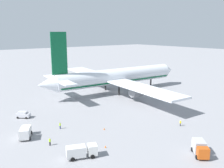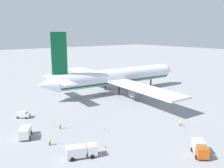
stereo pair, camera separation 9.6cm
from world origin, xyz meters
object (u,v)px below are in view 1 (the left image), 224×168
Objects in this scene: service_truck_0 at (25,132)px; ground_worker_0 at (180,123)px; airliner at (115,77)px; traffic_cone_1 at (78,76)px; ground_worker_1 at (60,126)px; ground_worker_2 at (50,142)px; traffic_cone_2 at (105,147)px; service_truck_1 at (200,148)px; traffic_cone_0 at (104,129)px; service_van at (23,115)px; service_truck_3 at (81,151)px.

ground_worker_0 is (36.56, -18.83, -0.64)m from service_truck_0.
airliner is 139.72× the size of traffic_cone_1.
airliner is 43.71m from ground_worker_1.
ground_worker_0 is 3.08× the size of traffic_cone_1.
ground_worker_2 is 12.90m from traffic_cone_2.
airliner is at bearing 69.75° from service_truck_1.
traffic_cone_0 is 1.00× the size of traffic_cone_2.
ground_worker_0 is at bearing -100.42° from traffic_cone_1.
traffic_cone_1 is at bearing 56.49° from ground_worker_1.
service_van is 32.17m from traffic_cone_2.
service_truck_0 is 41.13m from ground_worker_0.
service_van is 15.63m from ground_worker_1.
service_truck_1 is at bearing -49.90° from service_truck_0.
airliner reaches higher than traffic_cone_2.
traffic_cone_0 is at bearing 149.14° from ground_worker_0.
traffic_cone_0 is (18.26, -7.89, -1.23)m from service_truck_0.
traffic_cone_1 is at bearing 60.49° from service_truck_3.
ground_worker_0 is 84.46m from traffic_cone_1.
service_truck_3 reaches higher than ground_worker_2.
traffic_cone_1 is (5.60, 41.61, -6.43)m from airliner.
service_truck_0 is 10.69× the size of traffic_cone_2.
ground_worker_2 is 3.26× the size of traffic_cone_0.
ground_worker_0 is 3.08× the size of traffic_cone_2.
traffic_cone_0 is 10.20m from traffic_cone_2.
traffic_cone_2 is at bearing 4.13° from service_truck_3.
traffic_cone_2 is at bearing -130.92° from airliner.
service_truck_3 is at bearing -175.87° from traffic_cone_2.
ground_worker_2 is at bearing -67.79° from service_truck_0.
airliner is at bearing 26.08° from service_truck_0.
service_truck_0 is 3.28× the size of ground_worker_2.
traffic_cone_2 is at bearing -75.02° from service_van.
airliner is 56.57m from service_truck_3.
ground_worker_2 is (3.07, -7.52, -0.59)m from service_truck_0.
airliner reaches higher than traffic_cone_1.
service_truck_0 is 20.57m from traffic_cone_2.
ground_worker_1 is (9.29, -0.00, -0.62)m from service_truck_0.
traffic_cone_2 is (-39.35, -80.54, 0.00)m from traffic_cone_1.
ground_worker_0 is at bearing -3.84° from service_truck_3.
traffic_cone_1 is (42.54, 64.25, -0.61)m from ground_worker_1.
ground_worker_0 is at bearing 50.64° from service_truck_1.
airliner is at bearing 49.08° from traffic_cone_2.
ground_worker_1 is at bearing -70.90° from service_van.
service_truck_0 is 17.81m from service_truck_3.
ground_worker_1 is at bearing 138.69° from traffic_cone_0.
service_van reaches higher than ground_worker_0.
traffic_cone_2 is at bearing -52.55° from service_truck_0.
service_truck_1 is at bearing -110.25° from airliner.
service_truck_1 is 33.27m from ground_worker_2.
airliner is 51.92m from traffic_cone_2.
airliner reaches higher than ground_worker_1.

